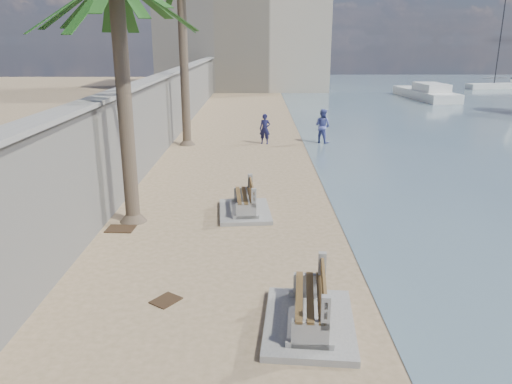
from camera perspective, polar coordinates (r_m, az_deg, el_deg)
name	(u,v)px	position (r m, az deg, el deg)	size (l,w,h in m)	color
seawall	(167,110)	(26.88, -10.15, 9.24)	(0.45, 70.00, 3.50)	gray
wall_cap	(165,75)	(26.71, -10.36, 13.07)	(0.80, 70.00, 0.12)	gray
end_building	(243,24)	(58.28, -1.47, 18.68)	(18.00, 12.00, 14.00)	#B7AA93
bench_near	(310,305)	(9.69, 6.16, -12.71)	(1.90, 2.61, 1.03)	gray
bench_far	(245,201)	(15.63, -1.31, -0.99)	(1.73, 2.40, 0.96)	gray
person_a	(265,127)	(26.29, 1.02, 7.47)	(0.65, 0.44, 1.81)	#16163C
person_b	(323,124)	(26.79, 7.63, 7.70)	(0.96, 0.74, 1.99)	#4E57A3
yacht_far	(425,95)	(50.16, 18.77, 10.48)	(9.62, 2.69, 1.50)	silver
sailboat_west	(494,86)	(63.25, 25.55, 10.92)	(6.31, 2.59, 10.80)	silver
debris_c	(121,229)	(14.97, -15.21, -4.07)	(0.78, 0.63, 0.03)	#382616
debris_d	(166,300)	(10.85, -10.26, -12.09)	(0.57, 0.45, 0.03)	#382616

